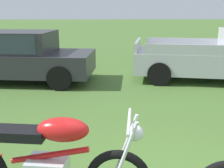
# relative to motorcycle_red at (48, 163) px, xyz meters

# --- Properties ---
(motorcycle_red) EXTENTS (2.15, 0.67, 1.02)m
(motorcycle_red) POSITION_rel_motorcycle_red_xyz_m (0.00, 0.00, 0.00)
(motorcycle_red) COLOR black
(motorcycle_red) RESTS_ON ground
(car_charcoal) EXTENTS (4.45, 2.33, 1.43)m
(car_charcoal) POSITION_rel_motorcycle_red_xyz_m (-1.77, 5.37, 0.30)
(car_charcoal) COLOR #2D2D33
(car_charcoal) RESTS_ON ground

